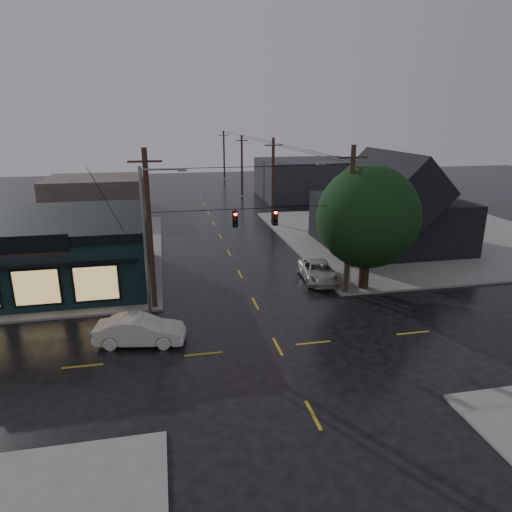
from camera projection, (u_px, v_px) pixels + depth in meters
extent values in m
plane|color=black|center=(278.00, 347.00, 24.57)|extent=(160.00, 160.00, 0.00)
cube|color=slate|center=(417.00, 235.00, 47.13)|extent=(28.00, 28.00, 0.15)
cube|color=black|center=(35.00, 254.00, 33.19)|extent=(16.00, 12.00, 4.20)
cube|color=black|center=(30.00, 222.00, 32.48)|extent=(16.30, 12.30, 0.60)
cube|color=#FF1E14|center=(2.00, 246.00, 26.77)|extent=(7.00, 0.16, 0.90)
cube|color=black|center=(389.00, 222.00, 42.67)|extent=(12.00, 11.00, 4.50)
cylinder|color=black|center=(365.00, 264.00, 32.14)|extent=(0.70, 0.70, 3.56)
sphere|color=black|center=(368.00, 217.00, 31.15)|extent=(7.08, 7.08, 7.08)
cylinder|color=black|center=(254.00, 208.00, 28.80)|extent=(13.00, 0.04, 0.04)
cube|color=#3A302A|center=(96.00, 194.00, 58.66)|extent=(12.00, 10.00, 4.40)
cube|color=#242529|center=(307.00, 179.00, 68.95)|extent=(14.00, 12.00, 5.60)
imported|color=beige|center=(140.00, 330.00, 24.66)|extent=(5.01, 2.44, 1.58)
imported|color=#ADAB9F|center=(318.00, 271.00, 34.28)|extent=(2.76, 5.29, 1.42)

